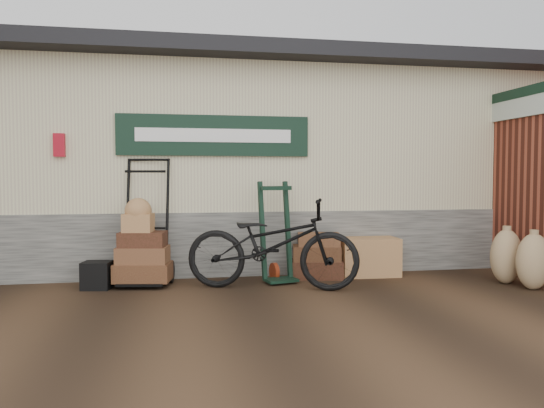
% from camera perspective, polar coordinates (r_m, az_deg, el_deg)
% --- Properties ---
extents(ground, '(80.00, 80.00, 0.00)m').
position_cam_1_polar(ground, '(6.49, -2.81, -9.43)').
color(ground, black).
rests_on(ground, ground).
extents(station_building, '(14.40, 4.10, 3.20)m').
position_cam_1_polar(station_building, '(9.06, -5.14, 4.36)').
color(station_building, '#4C4C47').
rests_on(station_building, ground).
extents(brick_outbuilding, '(1.71, 4.51, 2.62)m').
position_cam_1_polar(brick_outbuilding, '(9.30, 26.14, 2.11)').
color(brick_outbuilding, maroon).
rests_on(brick_outbuilding, ground).
extents(porter_trolley, '(0.93, 0.76, 1.67)m').
position_cam_1_polar(porter_trolley, '(7.04, -13.41, -1.66)').
color(porter_trolley, black).
rests_on(porter_trolley, ground).
extents(green_barrow, '(0.56, 0.50, 1.32)m').
position_cam_1_polar(green_barrow, '(7.01, 0.49, -3.02)').
color(green_barrow, black).
rests_on(green_barrow, ground).
extents(suitcase_stack, '(0.78, 0.57, 0.63)m').
position_cam_1_polar(suitcase_stack, '(7.34, 4.81, -5.50)').
color(suitcase_stack, '#321E10').
rests_on(suitcase_stack, ground).
extents(wicker_hamper, '(0.84, 0.56, 0.53)m').
position_cam_1_polar(wicker_hamper, '(7.63, 10.25, -5.56)').
color(wicker_hamper, '#9B663E').
rests_on(wicker_hamper, ground).
extents(black_trunk, '(0.38, 0.34, 0.34)m').
position_cam_1_polar(black_trunk, '(6.97, -18.31, -7.29)').
color(black_trunk, black).
rests_on(black_trunk, ground).
extents(bicycle, '(1.38, 2.27, 1.25)m').
position_cam_1_polar(bicycle, '(6.55, 0.04, -3.78)').
color(bicycle, black).
rests_on(bicycle, ground).
extents(burlap_sack_left, '(0.55, 0.51, 0.71)m').
position_cam_1_polar(burlap_sack_left, '(7.56, 23.89, -5.18)').
color(burlap_sack_left, olive).
rests_on(burlap_sack_left, ground).
extents(burlap_sack_right, '(0.45, 0.38, 0.70)m').
position_cam_1_polar(burlap_sack_right, '(7.31, 26.32, -5.57)').
color(burlap_sack_right, olive).
rests_on(burlap_sack_right, ground).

